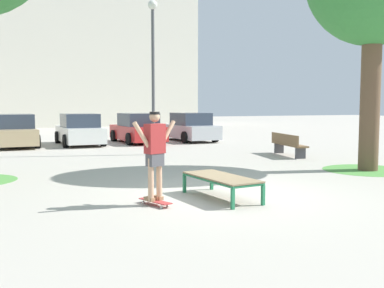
{
  "coord_description": "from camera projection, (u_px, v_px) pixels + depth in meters",
  "views": [
    {
      "loc": [
        -4.41,
        -8.52,
        1.9
      ],
      "look_at": [
        -0.28,
        1.05,
        1.0
      ],
      "focal_mm": 41.99,
      "sensor_mm": 36.0,
      "label": 1
    }
  ],
  "objects": [
    {
      "name": "ground_plane",
      "position": [
        223.0,
        193.0,
        9.7
      ],
      "size": [
        120.0,
        120.0,
        0.0
      ],
      "primitive_type": "plane",
      "color": "#B2AA9E"
    },
    {
      "name": "building_facade",
      "position": [
        35.0,
        39.0,
        38.59
      ],
      "size": [
        28.89,
        4.0,
        15.1
      ],
      "primitive_type": "cube",
      "color": "silver",
      "rests_on": "ground"
    },
    {
      "name": "skate_box",
      "position": [
        221.0,
        178.0,
        9.14
      ],
      "size": [
        0.96,
        1.97,
        0.46
      ],
      "color": "#237A4C",
      "rests_on": "ground"
    },
    {
      "name": "skateboard",
      "position": [
        155.0,
        201.0,
        8.54
      ],
      "size": [
        0.46,
        0.82,
        0.09
      ],
      "color": "#B23333",
      "rests_on": "ground"
    },
    {
      "name": "skater",
      "position": [
        155.0,
        149.0,
        8.45
      ],
      "size": [
        0.97,
        0.41,
        1.69
      ],
      "color": "tan",
      "rests_on": "skateboard"
    },
    {
      "name": "grass_patch_near_right",
      "position": [
        368.0,
        170.0,
        13.17
      ],
      "size": [
        2.58,
        2.58,
        0.01
      ],
      "primitive_type": "cylinder",
      "color": "#519342",
      "rests_on": "ground"
    },
    {
      "name": "car_tan",
      "position": [
        15.0,
        132.0,
        20.54
      ],
      "size": [
        2.02,
        4.25,
        1.5
      ],
      "color": "tan",
      "rests_on": "ground"
    },
    {
      "name": "car_white",
      "position": [
        80.0,
        130.0,
        21.55
      ],
      "size": [
        1.97,
        4.22,
        1.5
      ],
      "color": "silver",
      "rests_on": "ground"
    },
    {
      "name": "car_red",
      "position": [
        137.0,
        129.0,
        22.77
      ],
      "size": [
        2.07,
        4.28,
        1.5
      ],
      "color": "red",
      "rests_on": "ground"
    },
    {
      "name": "car_silver",
      "position": [
        190.0,
        128.0,
        23.93
      ],
      "size": [
        2.03,
        4.25,
        1.5
      ],
      "color": "#B7BABF",
      "rests_on": "ground"
    },
    {
      "name": "park_bench",
      "position": [
        288.0,
        144.0,
        16.88
      ],
      "size": [
        0.9,
        2.44,
        0.83
      ],
      "color": "brown",
      "rests_on": "ground"
    },
    {
      "name": "light_post",
      "position": [
        153.0,
        54.0,
        16.96
      ],
      "size": [
        0.36,
        0.36,
        5.83
      ],
      "color": "#4C4C51",
      "rests_on": "ground"
    }
  ]
}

